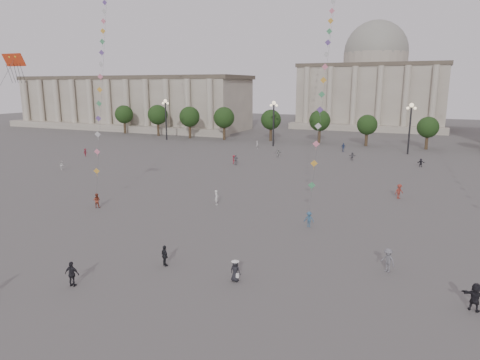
% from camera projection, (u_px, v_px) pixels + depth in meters
% --- Properties ---
extents(ground, '(360.00, 360.00, 0.00)m').
position_uv_depth(ground, '(156.00, 271.00, 33.51)').
color(ground, '#524F4D').
rests_on(ground, ground).
extents(hall_west, '(84.00, 26.22, 17.20)m').
position_uv_depth(hall_west, '(130.00, 103.00, 145.08)').
color(hall_west, gray).
rests_on(hall_west, ground).
extents(hall_central, '(48.30, 34.30, 35.50)m').
position_uv_depth(hall_central, '(373.00, 85.00, 145.81)').
color(hall_central, gray).
rests_on(hall_central, ground).
extents(tree_row, '(137.12, 5.12, 8.00)m').
position_uv_depth(tree_row, '(344.00, 123.00, 101.99)').
color(tree_row, '#34271A').
rests_on(tree_row, ground).
extents(lamp_post_far_west, '(2.00, 0.90, 10.65)m').
position_uv_depth(lamp_post_far_west, '(166.00, 112.00, 112.15)').
color(lamp_post_far_west, '#262628').
rests_on(lamp_post_far_west, ground).
extents(lamp_post_mid_west, '(2.00, 0.90, 10.65)m').
position_uv_depth(lamp_post_mid_west, '(274.00, 115.00, 100.33)').
color(lamp_post_mid_west, '#262628').
rests_on(lamp_post_mid_west, ground).
extents(lamp_post_mid_east, '(2.00, 0.90, 10.65)m').
position_uv_depth(lamp_post_mid_east, '(410.00, 119.00, 88.51)').
color(lamp_post_mid_east, '#262628').
rests_on(lamp_post_mid_east, ground).
extents(person_crowd_0, '(1.20, 0.81, 1.90)m').
position_uv_depth(person_crowd_0, '(343.00, 147.00, 93.28)').
color(person_crowd_0, '#364979').
rests_on(person_crowd_0, ground).
extents(person_crowd_1, '(0.99, 0.95, 1.60)m').
position_uv_depth(person_crowd_1, '(62.00, 165.00, 73.32)').
color(person_crowd_1, white).
rests_on(person_crowd_1, ground).
extents(person_crowd_2, '(0.62, 1.05, 1.60)m').
position_uv_depth(person_crowd_2, '(85.00, 152.00, 87.30)').
color(person_crowd_2, maroon).
rests_on(person_crowd_2, ground).
extents(person_crowd_3, '(1.85, 1.09, 1.90)m').
position_uv_depth(person_crowd_3, '(475.00, 297.00, 27.44)').
color(person_crowd_3, black).
rests_on(person_crowd_3, ground).
extents(person_crowd_4, '(1.40, 1.31, 1.57)m').
position_uv_depth(person_crowd_4, '(278.00, 153.00, 86.36)').
color(person_crowd_4, '#ADAEAA').
rests_on(person_crowd_4, ground).
extents(person_crowd_6, '(1.42, 1.24, 1.90)m').
position_uv_depth(person_crowd_6, '(388.00, 260.00, 33.22)').
color(person_crowd_6, slate).
rests_on(person_crowd_6, ground).
extents(person_crowd_8, '(1.35, 1.37, 1.89)m').
position_uv_depth(person_crowd_8, '(399.00, 191.00, 54.73)').
color(person_crowd_8, maroon).
rests_on(person_crowd_8, ground).
extents(person_crowd_9, '(1.48, 1.02, 1.53)m').
position_uv_depth(person_crowd_9, '(421.00, 163.00, 75.87)').
color(person_crowd_9, black).
rests_on(person_crowd_9, ground).
extents(person_crowd_10, '(0.45, 0.67, 1.78)m').
position_uv_depth(person_crowd_10, '(257.00, 145.00, 97.66)').
color(person_crowd_10, '#B7B6B2').
rests_on(person_crowd_10, ground).
extents(person_crowd_12, '(1.52, 0.66, 1.59)m').
position_uv_depth(person_crowd_12, '(352.00, 156.00, 82.72)').
color(person_crowd_12, slate).
rests_on(person_crowd_12, ground).
extents(person_crowd_13, '(0.66, 0.79, 1.83)m').
position_uv_depth(person_crowd_13, '(217.00, 197.00, 51.86)').
color(person_crowd_13, white).
rests_on(person_crowd_13, ground).
extents(person_crowd_16, '(1.14, 0.57, 1.87)m').
position_uv_depth(person_crowd_16, '(236.00, 160.00, 78.06)').
color(person_crowd_16, slate).
rests_on(person_crowd_16, ground).
extents(person_crowd_17, '(1.14, 1.19, 1.62)m').
position_uv_depth(person_crowd_17, '(234.00, 159.00, 78.93)').
color(person_crowd_17, '#9B2A37').
rests_on(person_crowd_17, ground).
extents(tourist_1, '(1.09, 0.90, 1.74)m').
position_uv_depth(tourist_1, '(165.00, 256.00, 34.29)').
color(tourist_1, black).
rests_on(tourist_1, ground).
extents(tourist_4, '(1.17, 0.66, 1.89)m').
position_uv_depth(tourist_4, '(72.00, 274.00, 30.80)').
color(tourist_4, black).
rests_on(tourist_4, ground).
extents(kite_flyer_0, '(1.02, 0.91, 1.73)m').
position_uv_depth(kite_flyer_0, '(97.00, 200.00, 50.73)').
color(kite_flyer_0, brown).
rests_on(kite_flyer_0, ground).
extents(kite_flyer_1, '(1.11, 0.71, 1.63)m').
position_uv_depth(kite_flyer_1, '(309.00, 219.00, 43.77)').
color(kite_flyer_1, '#345875').
rests_on(kite_flyer_1, ground).
extents(hat_person, '(0.84, 0.60, 1.69)m').
position_uv_depth(hat_person, '(235.00, 270.00, 31.60)').
color(hat_person, black).
rests_on(hat_person, ground).
extents(dragon_kite, '(3.99, 3.56, 17.12)m').
position_uv_depth(dragon_kite, '(14.00, 70.00, 35.87)').
color(dragon_kite, red).
rests_on(dragon_kite, ground).
extents(kite_train_west, '(21.66, 31.60, 58.63)m').
position_uv_depth(kite_train_west, '(105.00, 8.00, 64.79)').
color(kite_train_west, '#3F3F3F').
rests_on(kite_train_west, ground).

